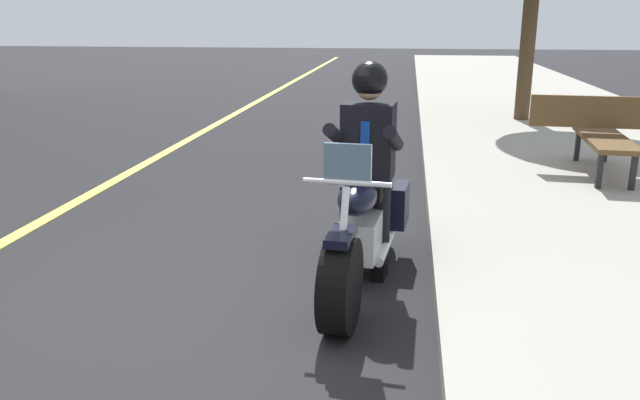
# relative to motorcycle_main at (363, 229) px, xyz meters

# --- Properties ---
(ground_plane) EXTENTS (80.00, 80.00, 0.00)m
(ground_plane) POSITION_rel_motorcycle_main_xyz_m (0.93, -1.43, -0.45)
(ground_plane) COLOR black
(motorcycle_main) EXTENTS (2.22, 0.73, 1.26)m
(motorcycle_main) POSITION_rel_motorcycle_main_xyz_m (0.00, 0.00, 0.00)
(motorcycle_main) COLOR black
(motorcycle_main) RESTS_ON ground_plane
(rider_main) EXTENTS (0.66, 0.59, 1.74)m
(rider_main) POSITION_rel_motorcycle_main_xyz_m (-0.19, 0.02, 0.58)
(rider_main) COLOR black
(rider_main) RESTS_ON ground_plane
(bench_sidewalk) EXTENTS (1.83, 1.80, 0.95)m
(bench_sidewalk) POSITION_rel_motorcycle_main_xyz_m (-3.57, 2.77, 0.26)
(bench_sidewalk) COLOR brown
(bench_sidewalk) RESTS_ON sidewalk_curb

